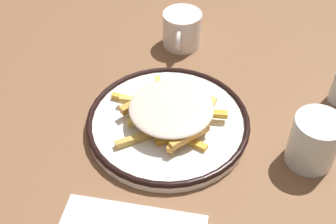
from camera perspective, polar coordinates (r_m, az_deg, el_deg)
The scene contains 5 objects.
ground_plane at distance 0.75m, azimuth 0.00°, elevation -1.94°, with size 2.60×2.60×0.00m, color brown.
plate at distance 0.74m, azimuth 0.00°, elevation -1.35°, with size 0.28×0.28×0.02m.
fries_heap at distance 0.72m, azimuth 0.29°, elevation 0.16°, with size 0.17×0.21×0.04m.
water_glass at distance 0.70m, azimuth 18.69°, elevation -3.65°, with size 0.08×0.08×0.09m, color silver.
coffee_mug at distance 0.91m, azimuth 1.84°, elevation 10.81°, with size 0.10×0.08×0.07m.
Camera 1 is at (0.50, 0.09, 0.55)m, focal length 46.25 mm.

